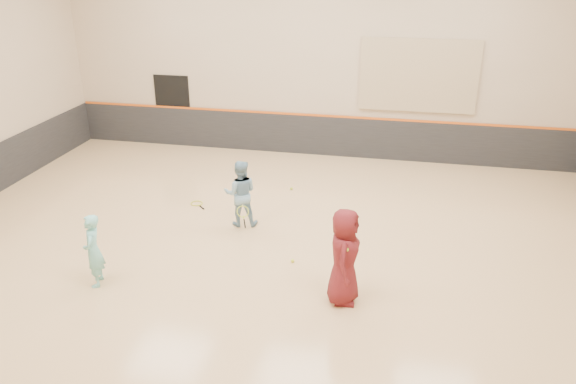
% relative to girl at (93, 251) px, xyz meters
% --- Properties ---
extents(room, '(15.04, 12.04, 6.22)m').
position_rel_girl_xyz_m(room, '(2.82, 1.90, 0.12)').
color(room, tan).
rests_on(room, ground).
extents(wainscot_back, '(14.90, 0.04, 1.20)m').
position_rel_girl_xyz_m(wainscot_back, '(2.82, 7.87, -0.10)').
color(wainscot_back, '#232326').
rests_on(wainscot_back, floor).
extents(accent_stripe, '(14.90, 0.03, 0.06)m').
position_rel_girl_xyz_m(accent_stripe, '(2.82, 7.86, 0.52)').
color(accent_stripe, '#D85914').
rests_on(accent_stripe, wall_back).
extents(acoustic_panel, '(3.20, 0.08, 2.00)m').
position_rel_girl_xyz_m(acoustic_panel, '(5.62, 7.85, 1.80)').
color(acoustic_panel, tan).
rests_on(acoustic_panel, wall_back).
extents(doorway, '(1.10, 0.05, 2.20)m').
position_rel_girl_xyz_m(doorway, '(-1.68, 7.88, 0.40)').
color(doorway, black).
rests_on(doorway, floor).
extents(girl, '(0.48, 0.59, 1.39)m').
position_rel_girl_xyz_m(girl, '(0.00, 0.00, 0.00)').
color(girl, '#77CEC9').
rests_on(girl, floor).
extents(instructor, '(0.84, 0.72, 1.51)m').
position_rel_girl_xyz_m(instructor, '(1.92, 2.91, 0.06)').
color(instructor, '#7CA7C0').
rests_on(instructor, floor).
extents(young_man, '(0.56, 0.86, 1.75)m').
position_rel_girl_xyz_m(young_man, '(4.49, 0.40, 0.18)').
color(young_man, maroon).
rests_on(young_man, floor).
extents(held_racket, '(0.38, 0.38, 0.49)m').
position_rel_girl_xyz_m(held_racket, '(2.09, 2.46, -0.16)').
color(held_racket, '#BBD22E').
rests_on(held_racket, instructor).
extents(spare_racket, '(0.66, 0.66, 0.03)m').
position_rel_girl_xyz_m(spare_racket, '(0.54, 3.74, -0.68)').
color(spare_racket, '#CCDC30').
rests_on(spare_racket, floor).
extents(ball_under_racket, '(0.07, 0.07, 0.07)m').
position_rel_girl_xyz_m(ball_under_racket, '(3.37, 1.49, -0.66)').
color(ball_under_racket, '#E5F037').
rests_on(ball_under_racket, floor).
extents(ball_in_hand, '(0.07, 0.07, 0.07)m').
position_rel_girl_xyz_m(ball_in_hand, '(4.55, 0.18, 0.44)').
color(ball_in_hand, '#CBE835').
rests_on(ball_in_hand, young_man).
extents(ball_beside_spare, '(0.07, 0.07, 0.07)m').
position_rel_girl_xyz_m(ball_beside_spare, '(2.62, 5.06, -0.66)').
color(ball_beside_spare, '#ADCB2F').
rests_on(ball_beside_spare, floor).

